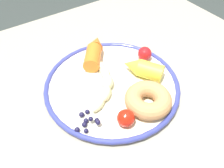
% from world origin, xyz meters
% --- Properties ---
extents(dining_table, '(0.91, 0.90, 0.75)m').
position_xyz_m(dining_table, '(0.00, 0.00, 0.65)').
color(dining_table, '#9B9786').
rests_on(dining_table, ground_plane).
extents(plate, '(0.33, 0.33, 0.02)m').
position_xyz_m(plate, '(-0.04, 0.04, 0.76)').
color(plate, white).
rests_on(plate, dining_table).
extents(banana, '(0.11, 0.15, 0.03)m').
position_xyz_m(banana, '(-0.06, 0.05, 0.78)').
color(banana, beige).
rests_on(banana, plate).
extents(carrot_orange, '(0.11, 0.12, 0.04)m').
position_xyz_m(carrot_orange, '(-0.03, 0.16, 0.78)').
color(carrot_orange, orange).
rests_on(carrot_orange, plate).
extents(carrot_yellow, '(0.09, 0.11, 0.04)m').
position_xyz_m(carrot_yellow, '(0.04, 0.03, 0.79)').
color(carrot_yellow, yellow).
rests_on(carrot_yellow, plate).
extents(donut, '(0.13, 0.13, 0.04)m').
position_xyz_m(donut, '(-0.01, -0.06, 0.78)').
color(donut, tan).
rests_on(donut, plate).
extents(blueberry_pile, '(0.06, 0.05, 0.02)m').
position_xyz_m(blueberry_pile, '(-0.15, -0.02, 0.77)').
color(blueberry_pile, '#191638').
rests_on(blueberry_pile, plate).
extents(tomato_near, '(0.04, 0.04, 0.04)m').
position_xyz_m(tomato_near, '(0.08, 0.07, 0.78)').
color(tomato_near, red).
rests_on(tomato_near, plate).
extents(tomato_mid, '(0.04, 0.04, 0.04)m').
position_xyz_m(tomato_mid, '(-0.08, -0.07, 0.78)').
color(tomato_mid, red).
rests_on(tomato_mid, plate).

